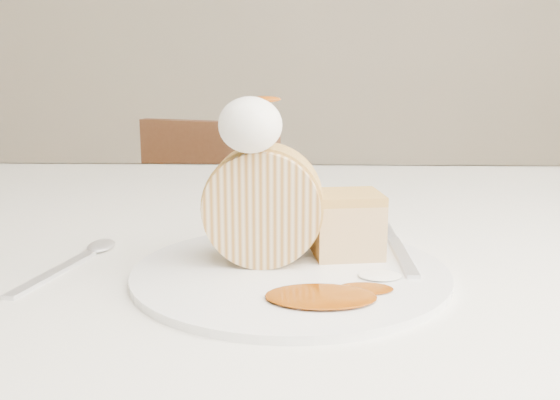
{
  "coord_description": "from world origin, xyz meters",
  "views": [
    {
      "loc": [
        0.04,
        -0.56,
        0.95
      ],
      "look_at": [
        0.03,
        0.01,
        0.82
      ],
      "focal_mm": 40.0,
      "sensor_mm": 36.0,
      "label": 1
    }
  ],
  "objects": [
    {
      "name": "spoon",
      "position": [
        -0.19,
        -0.01,
        0.75
      ],
      "size": [
        0.06,
        0.16,
        0.0
      ],
      "primitive_type": "cube",
      "rotation": [
        0.0,
        0.0,
        -0.22
      ],
      "color": "silver",
      "rests_on": "table"
    },
    {
      "name": "fork",
      "position": [
        0.15,
        0.03,
        0.76
      ],
      "size": [
        0.02,
        0.17,
        0.0
      ],
      "primitive_type": "cube",
      "rotation": [
        0.0,
        0.0,
        0.0
      ],
      "color": "silver",
      "rests_on": "plate"
    },
    {
      "name": "plate",
      "position": [
        0.04,
        -0.0,
        0.75
      ],
      "size": [
        0.34,
        0.34,
        0.01
      ],
      "primitive_type": "cylinder",
      "rotation": [
        0.0,
        0.0,
        0.15
      ],
      "color": "white",
      "rests_on": "table"
    },
    {
      "name": "cake_chunk",
      "position": [
        0.09,
        0.04,
        0.78
      ],
      "size": [
        0.07,
        0.07,
        0.05
      ],
      "primitive_type": "cube",
      "rotation": [
        0.0,
        0.0,
        0.15
      ],
      "color": "tan",
      "rests_on": "plate"
    },
    {
      "name": "table",
      "position": [
        0.0,
        0.2,
        0.66
      ],
      "size": [
        1.4,
        0.9,
        0.75
      ],
      "color": "silver",
      "rests_on": "ground"
    },
    {
      "name": "caramel_drizzle",
      "position": [
        0.01,
        0.0,
        0.92
      ],
      "size": [
        0.03,
        0.02,
        0.01
      ],
      "primitive_type": "ellipsoid",
      "color": "#793305",
      "rests_on": "whipped_cream"
    },
    {
      "name": "roulade_slice",
      "position": [
        0.01,
        0.02,
        0.81
      ],
      "size": [
        0.11,
        0.06,
        0.11
      ],
      "primitive_type": "cylinder",
      "rotation": [
        1.57,
        0.0,
        -0.02
      ],
      "color": "#CBB78D",
      "rests_on": "plate"
    },
    {
      "name": "whipped_cream",
      "position": [
        -0.0,
        -0.01,
        0.89
      ],
      "size": [
        0.06,
        0.06,
        0.05
      ],
      "primitive_type": "ellipsoid",
      "color": "white",
      "rests_on": "roulade_slice"
    },
    {
      "name": "chair_far",
      "position": [
        -0.16,
        1.11,
        0.46
      ],
      "size": [
        0.47,
        0.47,
        0.8
      ],
      "rotation": [
        0.0,
        0.0,
        2.83
      ],
      "color": "brown",
      "rests_on": "ground"
    },
    {
      "name": "caramel_pool",
      "position": [
        0.06,
        -0.08,
        0.76
      ],
      "size": [
        0.1,
        0.07,
        0.0
      ],
      "primitive_type": null,
      "rotation": [
        0.0,
        0.0,
        0.15
      ],
      "color": "#793305",
      "rests_on": "plate"
    }
  ]
}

